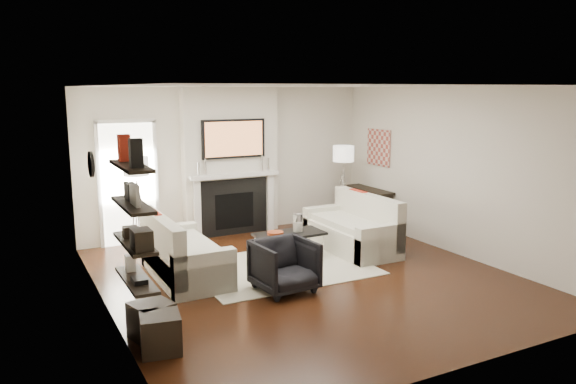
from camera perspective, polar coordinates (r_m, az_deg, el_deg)
name	(u,v)px	position (r m, az deg, el deg)	size (l,w,h in m)	color
room_envelope	(308,185)	(7.80, 2.04, 0.74)	(6.00, 6.00, 6.00)	#32170B
chimney_breast	(231,161)	(10.37, -5.84, 3.11)	(1.80, 0.25, 2.70)	silver
fireplace_surround	(234,207)	(10.38, -5.48, -1.52)	(1.30, 0.02, 1.04)	black
firebox	(234,211)	(10.39, -5.46, -1.91)	(0.75, 0.02, 0.65)	black
mantel_pilaster_l	(197,210)	(10.11, -9.20, -1.77)	(0.12, 0.08, 1.10)	white
mantel_pilaster_r	(270,202)	(10.64, -1.83, -1.03)	(0.12, 0.08, 1.10)	white
mantel_shelf	(235,175)	(10.23, -5.43, 1.71)	(1.70, 0.18, 0.07)	white
tv_body	(234,139)	(10.18, -5.55, 5.41)	(1.20, 0.06, 0.70)	black
tv_screen	(234,139)	(10.15, -5.48, 5.40)	(1.10, 0.01, 0.62)	#BF723F
candlestick_l_tall	(205,167)	(10.02, -8.38, 2.54)	(0.04, 0.04, 0.30)	silver
candlestick_l_short	(198,169)	(9.98, -9.08, 2.31)	(0.04, 0.04, 0.24)	silver
candlestick_r_tall	(262,163)	(10.43, -2.67, 2.94)	(0.04, 0.04, 0.30)	silver
candlestick_r_short	(268,164)	(10.49, -2.02, 2.83)	(0.04, 0.04, 0.24)	silver
hallway_panel	(128,185)	(9.99, -15.93, 0.74)	(0.90, 0.02, 2.10)	white
door_trim_l	(99,187)	(9.89, -18.63, 0.49)	(0.06, 0.06, 2.16)	white
door_trim_r	(156,183)	(10.07, -13.24, 0.94)	(0.06, 0.06, 2.16)	white
door_trim_top	(125,121)	(9.85, -16.23, 6.92)	(1.02, 0.06, 0.06)	white
rug	(280,268)	(8.54, -0.81, -7.68)	(2.60, 2.00, 0.01)	beige
loveseat_left_base	(186,263)	(8.20, -10.35, -7.16)	(0.85, 1.80, 0.42)	beige
loveseat_left_back	(162,245)	(8.02, -12.72, -5.28)	(0.18, 1.80, 0.80)	beige
loveseat_left_arm_n	(204,274)	(7.43, -8.49, -8.22)	(0.85, 0.18, 0.60)	beige
loveseat_left_arm_s	(170,244)	(8.92, -11.93, -5.16)	(0.85, 0.18, 0.60)	beige
loveseat_left_cushion	(189,245)	(8.14, -10.07, -5.37)	(0.63, 1.44, 0.10)	beige
pillow_left_orange	(155,226)	(8.25, -13.32, -3.40)	(0.10, 0.42, 0.42)	#AD2615
pillow_left_charcoal	(167,237)	(7.69, -12.19, -4.44)	(0.10, 0.40, 0.40)	black
loveseat_right_base	(351,238)	(9.48, 6.40, -4.63)	(0.85, 1.80, 0.42)	beige
loveseat_right_back	(368,217)	(9.59, 8.10, -2.55)	(0.18, 1.80, 0.80)	beige
loveseat_right_arm_n	(380,244)	(8.82, 9.36, -5.25)	(0.85, 0.18, 0.60)	beige
loveseat_right_arm_s	(326,222)	(10.12, 3.85, -3.10)	(0.85, 0.18, 0.60)	beige
loveseat_right_cushion	(349,223)	(9.39, 6.18, -3.14)	(0.63, 1.44, 0.10)	beige
pillow_right_orange	(358,202)	(9.79, 7.11, -1.04)	(0.10, 0.42, 0.42)	#AD2615
pillow_right_charcoal	(379,209)	(9.31, 9.20, -1.75)	(0.10, 0.40, 0.40)	black
coffee_table	(289,234)	(8.91, 0.15, -4.28)	(1.10, 0.55, 0.04)	black
coffee_leg_nw	(267,255)	(8.56, -2.14, -6.37)	(0.02, 0.02, 0.38)	silver
coffee_leg_ne	(324,246)	(9.02, 3.63, -5.51)	(0.02, 0.02, 0.38)	silver
coffee_leg_sw	(255,247)	(8.94, -3.36, -5.64)	(0.02, 0.02, 0.38)	silver
coffee_leg_se	(310,240)	(9.38, 2.24, -4.86)	(0.02, 0.02, 0.38)	silver
hurricane_glass	(298,223)	(8.94, 1.00, -3.18)	(0.17, 0.17, 0.29)	white
hurricane_candle	(298,227)	(8.95, 1.00, -3.58)	(0.10, 0.10, 0.15)	white
copper_bowl	(275,233)	(8.79, -1.30, -4.19)	(0.26, 0.26, 0.04)	#CE4D22
armchair	(285,263)	(7.51, -0.35, -7.25)	(0.74, 0.69, 0.76)	black
lamp_left_post	(138,218)	(9.42, -14.95, -2.57)	(0.02, 0.02, 1.20)	silver
lamp_left_shade	(136,166)	(9.28, -15.20, 2.56)	(0.40, 0.40, 0.30)	white
lamp_left_leg_a	(145,217)	(9.45, -14.30, -2.51)	(0.02, 0.02, 1.25)	silver
lamp_left_leg_b	(134,217)	(9.50, -15.40, -2.48)	(0.02, 0.02, 1.25)	silver
lamp_left_leg_c	(136,220)	(9.32, -15.15, -2.72)	(0.02, 0.02, 1.25)	silver
lamp_right_post	(343,197)	(10.87, 5.58, -0.55)	(0.02, 0.02, 1.20)	silver
lamp_right_shade	(343,154)	(10.74, 5.66, 3.90)	(0.40, 0.40, 0.30)	white
lamp_right_leg_a	(347,197)	(10.93, 6.06, -0.50)	(0.02, 0.02, 1.25)	silver
lamp_right_leg_b	(338,197)	(10.92, 5.06, -0.50)	(0.02, 0.02, 1.25)	silver
lamp_right_leg_c	(343,199)	(10.76, 5.61, -0.67)	(0.02, 0.02, 1.25)	silver
console_top	(369,190)	(11.03, 8.23, 0.23)	(0.35, 1.20, 0.04)	black
console_leg_n	(386,214)	(10.67, 9.90, -2.21)	(0.30, 0.04, 0.71)	black
console_leg_s	(353,204)	(11.54, 6.59, -1.17)	(0.30, 0.04, 0.71)	black
wall_art	(379,148)	(10.96, 9.20, 4.47)	(0.03, 0.70, 0.70)	#AF6A57
shelf_bottom	(137,280)	(6.13, -15.13, -8.63)	(0.25, 1.00, 0.04)	black
shelf_lower	(135,243)	(6.01, -15.31, -5.02)	(0.25, 1.00, 0.04)	black
shelf_upper	(133,205)	(5.92, -15.50, -1.28)	(0.25, 1.00, 0.04)	black
shelf_top	(131,166)	(5.85, -15.69, 2.55)	(0.25, 1.00, 0.04)	black
decor_magfile_a	(136,153)	(5.57, -15.19, 3.83)	(0.12, 0.10, 0.28)	black
decor_magfile_b	(124,148)	(6.11, -16.31, 4.33)	(0.12, 0.10, 0.28)	#AD2615
decor_frame_a	(135,195)	(5.79, -15.32, -0.25)	(0.04, 0.30, 0.22)	white
decor_frame_b	(128,191)	(6.10, -15.96, 0.06)	(0.04, 0.22, 0.18)	black
decor_wine_rack	(142,239)	(5.67, -14.65, -4.69)	(0.18, 0.25, 0.20)	black
decor_box_small	(130,232)	(6.16, -15.72, -3.91)	(0.15, 0.12, 0.12)	black
decor_books	(139,280)	(5.99, -14.86, -8.64)	(0.14, 0.20, 0.05)	black
decor_box_tall	(130,263)	(6.35, -15.73, -6.96)	(0.10, 0.10, 0.18)	white
clock_rim	(91,164)	(7.72, -19.38, 2.67)	(0.34, 0.34, 0.04)	black
clock_face	(93,164)	(7.72, -19.20, 2.69)	(0.29, 0.29, 0.01)	white
ottoman_near	(152,320)	(6.39, -13.69, -12.55)	(0.40, 0.40, 0.40)	black
ottoman_far	(160,333)	(6.06, -12.83, -13.81)	(0.40, 0.40, 0.40)	black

